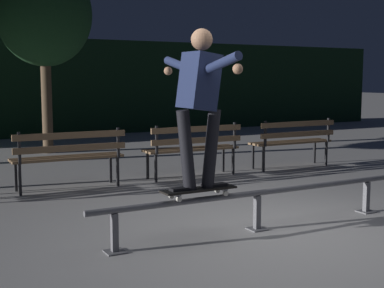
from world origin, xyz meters
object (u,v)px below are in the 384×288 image
object	(u,v)px
grind_rail	(257,199)
park_bench_right_center	(194,145)
skateboarder	(199,95)
skateboard	(199,190)
tree_behind_benches	(44,15)
park_bench_left_center	(69,153)
park_bench_rightmost	(294,138)

from	to	relation	value
grind_rail	park_bench_right_center	xyz separation A→B (m)	(0.84, 2.97, 0.21)
skateboarder	park_bench_right_center	world-z (taller)	skateboarder
skateboard	tree_behind_benches	bearing A→B (deg)	88.62
park_bench_left_center	park_bench_right_center	world-z (taller)	same
park_bench_rightmost	tree_behind_benches	world-z (taller)	tree_behind_benches
park_bench_left_center	park_bench_rightmost	bearing A→B (deg)	0.00
skateboard	skateboarder	bearing A→B (deg)	1.13
grind_rail	skateboarder	size ratio (longest dim) A/B	2.40
grind_rail	park_bench_right_center	size ratio (longest dim) A/B	2.34
grind_rail	skateboarder	bearing A→B (deg)	180.00
grind_rail	park_bench_right_center	bearing A→B (deg)	74.15
skateboard	park_bench_rightmost	size ratio (longest dim) A/B	0.49
park_bench_left_center	tree_behind_benches	size ratio (longest dim) A/B	0.40
park_bench_left_center	park_bench_rightmost	xyz separation A→B (m)	(4.06, 0.00, 0.00)
park_bench_right_center	park_bench_rightmost	distance (m)	2.03
grind_rail	skateboarder	world-z (taller)	skateboarder
park_bench_rightmost	tree_behind_benches	distance (m)	5.83
skateboarder	park_bench_right_center	xyz separation A→B (m)	(1.55, 2.97, -0.90)
grind_rail	park_bench_rightmost	world-z (taller)	park_bench_rightmost
skateboarder	park_bench_left_center	world-z (taller)	skateboarder
skateboarder	park_bench_left_center	size ratio (longest dim) A/B	0.97
skateboard	park_bench_left_center	bearing A→B (deg)	99.24
park_bench_rightmost	park_bench_left_center	bearing A→B (deg)	180.00
grind_rail	park_bench_rightmost	xyz separation A→B (m)	(2.88, 2.97, 0.21)
skateboard	tree_behind_benches	size ratio (longest dim) A/B	0.19
grind_rail	park_bench_rightmost	distance (m)	4.14
grind_rail	skateboard	distance (m)	0.73
park_bench_rightmost	tree_behind_benches	size ratio (longest dim) A/B	0.40
grind_rail	tree_behind_benches	bearing A→B (deg)	94.35
skateboard	park_bench_right_center	xyz separation A→B (m)	(1.55, 2.97, 0.04)
skateboard	park_bench_rightmost	world-z (taller)	park_bench_rightmost
skateboard	skateboarder	xyz separation A→B (m)	(0.00, 0.00, 0.94)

